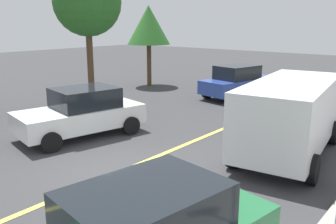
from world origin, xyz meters
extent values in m
plane|color=#38383A|center=(0.00, 0.00, 0.00)|extent=(80.00, 80.00, 0.00)
cube|color=#E0D14C|center=(3.00, 0.00, 0.01)|extent=(28.00, 0.16, 0.01)
cube|color=white|center=(4.34, -2.86, 1.29)|extent=(5.43, 2.73, 1.82)
cube|color=black|center=(2.28, -3.16, 1.69)|extent=(0.42, 1.84, 0.80)
cylinder|color=black|center=(2.73, -4.11, 0.38)|extent=(0.79, 0.37, 0.76)
cylinder|color=black|center=(2.44, -2.13, 0.38)|extent=(0.79, 0.37, 0.76)
cylinder|color=black|center=(6.23, -3.59, 0.38)|extent=(0.79, 0.37, 0.76)
cylinder|color=black|center=(5.94, -1.61, 0.38)|extent=(0.79, 0.37, 0.76)
cube|color=#2D479E|center=(10.92, 2.42, 0.66)|extent=(4.63, 2.54, 0.68)
cube|color=black|center=(10.70, 2.46, 1.35)|extent=(2.35, 1.89, 0.68)
cylinder|color=black|center=(12.54, 2.97, 0.32)|extent=(0.67, 0.34, 0.64)
cylinder|color=black|center=(12.21, 1.29, 0.32)|extent=(0.67, 0.34, 0.64)
cylinder|color=black|center=(9.62, 3.55, 0.32)|extent=(0.67, 0.34, 0.64)
cylinder|color=black|center=(9.29, 1.87, 0.32)|extent=(0.67, 0.34, 0.64)
cube|color=white|center=(1.53, 3.36, 0.66)|extent=(4.51, 2.66, 0.67)
cube|color=black|center=(1.74, 3.32, 1.33)|extent=(2.31, 2.02, 0.67)
cylinder|color=black|center=(-0.06, 2.70, 0.32)|extent=(0.67, 0.34, 0.64)
cylinder|color=black|center=(0.30, 4.56, 0.32)|extent=(0.67, 0.34, 0.64)
cylinder|color=black|center=(2.76, 2.15, 0.32)|extent=(0.67, 0.34, 0.64)
cylinder|color=black|center=(3.12, 4.01, 0.32)|extent=(0.67, 0.34, 0.64)
cube|color=black|center=(-2.51, -3.51, 1.32)|extent=(2.41, 1.84, 0.67)
cylinder|color=black|center=(-1.06, -2.85, 0.32)|extent=(0.67, 0.31, 0.64)
cylinder|color=#513823|center=(4.56, 6.51, 1.94)|extent=(0.28, 0.28, 3.87)
sphere|color=#286023|center=(4.56, 6.51, 4.68)|extent=(2.95, 2.95, 2.95)
cylinder|color=#513823|center=(10.54, 8.44, 1.27)|extent=(0.27, 0.27, 2.53)
cone|color=#286023|center=(10.54, 8.44, 3.67)|extent=(2.56, 2.56, 2.28)
camera|label=1|loc=(-5.80, -6.66, 3.85)|focal=38.86mm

